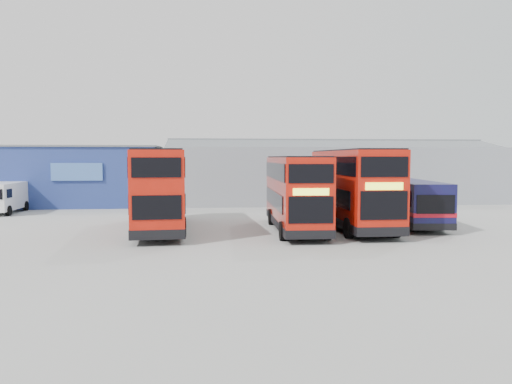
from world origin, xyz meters
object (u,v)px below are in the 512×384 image
(maintenance_shed, at_px, (329,173))
(double_decker_left, at_px, (160,190))
(double_decker_centre, at_px, (295,194))
(single_decker_blue, at_px, (407,202))
(double_decker_right, at_px, (352,189))
(office_block, at_px, (89,175))
(panel_van, at_px, (3,196))

(maintenance_shed, xyz_separation_m, double_decker_left, (-14.59, -18.29, -0.33))
(double_decker_centre, distance_m, single_decker_blue, 7.84)
(double_decker_right, bearing_deg, double_decker_centre, -168.29)
(maintenance_shed, distance_m, double_decker_centre, 20.43)
(maintenance_shed, relative_size, double_decker_centre, 3.03)
(double_decker_centre, bearing_deg, office_block, 133.62)
(double_decker_left, bearing_deg, double_decker_centre, 169.92)
(maintenance_shed, distance_m, single_decker_blue, 17.12)
(office_block, bearing_deg, panel_van, -127.37)
(double_decker_left, distance_m, double_decker_centre, 7.69)
(maintenance_shed, height_order, double_decker_centre, maintenance_shed)
(single_decker_blue, relative_size, panel_van, 1.97)
(double_decker_centre, bearing_deg, single_decker_blue, 18.39)
(double_decker_left, distance_m, single_decker_blue, 15.22)
(maintenance_shed, bearing_deg, double_decker_left, -128.57)
(maintenance_shed, distance_m, double_decker_left, 23.40)
(office_block, xyz_separation_m, double_decker_right, (18.55, -16.54, -0.30))
(double_decker_left, bearing_deg, double_decker_right, 175.42)
(office_block, xyz_separation_m, double_decker_left, (7.41, -16.29, -0.30))
(maintenance_shed, relative_size, panel_van, 5.86)
(maintenance_shed, height_order, single_decker_blue, maintenance_shed)
(office_block, bearing_deg, double_decker_centre, -48.81)
(double_decker_left, bearing_deg, panel_van, -42.52)
(double_decker_left, height_order, double_decker_centre, double_decker_left)
(double_decker_centre, bearing_deg, double_decker_right, 13.08)
(office_block, distance_m, double_decker_right, 24.86)
(maintenance_shed, bearing_deg, double_decker_centre, -109.89)
(single_decker_blue, bearing_deg, double_decker_centre, 22.38)
(double_decker_right, relative_size, panel_van, 2.10)
(office_block, distance_m, double_decker_left, 17.90)
(single_decker_blue, bearing_deg, panel_van, -11.32)
(double_decker_left, relative_size, single_decker_blue, 1.07)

